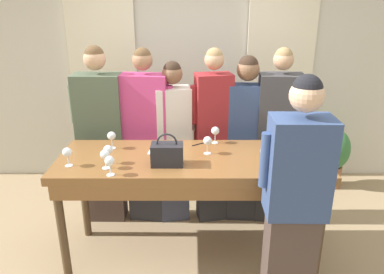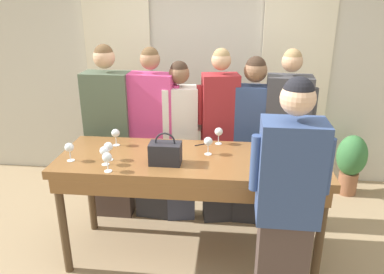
# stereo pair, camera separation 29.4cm
# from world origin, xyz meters

# --- Properties ---
(ground_plane) EXTENTS (18.00, 18.00, 0.00)m
(ground_plane) POSITION_xyz_m (0.00, 0.00, 0.00)
(ground_plane) COLOR tan
(wall_back) EXTENTS (12.00, 0.06, 2.80)m
(wall_back) POSITION_xyz_m (0.00, 1.75, 1.40)
(wall_back) COLOR beige
(wall_back) RESTS_ON ground_plane
(curtain_panel_left) EXTENTS (0.81, 0.03, 2.69)m
(curtain_panel_left) POSITION_xyz_m (-1.08, 1.68, 1.34)
(curtain_panel_left) COLOR #EFE5C6
(curtain_panel_left) RESTS_ON ground_plane
(curtain_panel_right) EXTENTS (0.81, 0.03, 2.69)m
(curtain_panel_right) POSITION_xyz_m (1.08, 1.68, 1.34)
(curtain_panel_right) COLOR #EFE5C6
(curtain_panel_right) RESTS_ON ground_plane
(tasting_bar) EXTENTS (2.25, 0.79, 1.00)m
(tasting_bar) POSITION_xyz_m (0.00, -0.02, 0.90)
(tasting_bar) COLOR brown
(tasting_bar) RESTS_ON ground_plane
(wine_bottle) EXTENTS (0.09, 0.09, 0.31)m
(wine_bottle) POSITION_xyz_m (0.64, 0.05, 1.11)
(wine_bottle) COLOR black
(wine_bottle) RESTS_ON tasting_bar
(handbag) EXTENTS (0.25, 0.16, 0.27)m
(handbag) POSITION_xyz_m (-0.19, -0.15, 1.09)
(handbag) COLOR #232328
(handbag) RESTS_ON tasting_bar
(wine_glass_front_left) EXTENTS (0.08, 0.08, 0.16)m
(wine_glass_front_left) POSITION_xyz_m (-0.67, -0.22, 1.11)
(wine_glass_front_left) COLOR white
(wine_glass_front_left) RESTS_ON tasting_bar
(wine_glass_front_mid) EXTENTS (0.08, 0.08, 0.16)m
(wine_glass_front_mid) POSITION_xyz_m (-0.61, -0.34, 1.11)
(wine_glass_front_mid) COLOR white
(wine_glass_front_mid) RESTS_ON tasting_bar
(wine_glass_front_right) EXTENTS (0.08, 0.08, 0.16)m
(wine_glass_front_right) POSITION_xyz_m (-0.70, 0.19, 1.11)
(wine_glass_front_right) COLOR white
(wine_glass_front_right) RESTS_ON tasting_bar
(wine_glass_center_left) EXTENTS (0.08, 0.08, 0.16)m
(wine_glass_center_left) POSITION_xyz_m (0.14, 0.07, 1.11)
(wine_glass_center_left) COLOR white
(wine_glass_center_left) RESTS_ON tasting_bar
(wine_glass_center_mid) EXTENTS (0.08, 0.08, 0.16)m
(wine_glass_center_mid) POSITION_xyz_m (0.76, -0.29, 1.11)
(wine_glass_center_mid) COLOR white
(wine_glass_center_mid) RESTS_ON tasting_bar
(wine_glass_center_right) EXTENTS (0.08, 0.08, 0.16)m
(wine_glass_center_right) POSITION_xyz_m (-0.67, -0.13, 1.11)
(wine_glass_center_right) COLOR white
(wine_glass_center_right) RESTS_ON tasting_bar
(wine_glass_back_left) EXTENTS (0.08, 0.08, 0.16)m
(wine_glass_back_left) POSITION_xyz_m (-0.98, -0.18, 1.11)
(wine_glass_back_left) COLOR white
(wine_glass_back_left) RESTS_ON tasting_bar
(wine_glass_back_mid) EXTENTS (0.08, 0.08, 0.16)m
(wine_glass_back_mid) POSITION_xyz_m (0.58, -0.16, 1.11)
(wine_glass_back_mid) COLOR white
(wine_glass_back_mid) RESTS_ON tasting_bar
(wine_glass_back_right) EXTENTS (0.08, 0.08, 0.16)m
(wine_glass_back_right) POSITION_xyz_m (0.22, 0.32, 1.11)
(wine_glass_back_right) COLOR white
(wine_glass_back_right) RESTS_ON tasting_bar
(wine_glass_near_host) EXTENTS (0.08, 0.08, 0.16)m
(wine_glass_near_host) POSITION_xyz_m (0.87, 0.16, 1.11)
(wine_glass_near_host) COLOR white
(wine_glass_near_host) RESTS_ON tasting_bar
(napkin) EXTENTS (0.16, 0.16, 0.00)m
(napkin) POSITION_xyz_m (-0.30, 0.12, 1.00)
(napkin) COLOR white
(napkin) RESTS_ON tasting_bar
(pen) EXTENTS (0.12, 0.08, 0.01)m
(pen) POSITION_xyz_m (0.07, 0.28, 1.00)
(pen) COLOR black
(pen) RESTS_ON tasting_bar
(guest_olive_jacket) EXTENTS (0.57, 0.27, 1.84)m
(guest_olive_jacket) POSITION_xyz_m (-0.91, 0.65, 0.94)
(guest_olive_jacket) COLOR #473833
(guest_olive_jacket) RESTS_ON ground_plane
(guest_pink_top) EXTENTS (0.58, 0.28, 1.82)m
(guest_pink_top) POSITION_xyz_m (-0.46, 0.65, 0.93)
(guest_pink_top) COLOR #28282D
(guest_pink_top) RESTS_ON ground_plane
(guest_cream_sweater) EXTENTS (0.46, 0.29, 1.70)m
(guest_cream_sweater) POSITION_xyz_m (-0.18, 0.65, 0.88)
(guest_cream_sweater) COLOR #383D51
(guest_cream_sweater) RESTS_ON ground_plane
(guest_striped_shirt) EXTENTS (0.47, 0.29, 1.82)m
(guest_striped_shirt) POSITION_xyz_m (0.22, 0.65, 0.94)
(guest_striped_shirt) COLOR #28282D
(guest_striped_shirt) RESTS_ON ground_plane
(guest_navy_coat) EXTENTS (0.48, 0.22, 1.75)m
(guest_navy_coat) POSITION_xyz_m (0.54, 0.65, 0.94)
(guest_navy_coat) COLOR #28282D
(guest_navy_coat) RESTS_ON ground_plane
(guest_beige_cap) EXTENTS (0.54, 0.30, 1.83)m
(guest_beige_cap) POSITION_xyz_m (0.87, 0.65, 0.92)
(guest_beige_cap) COLOR #28282D
(guest_beige_cap) RESTS_ON ground_plane
(host_pouring) EXTENTS (0.52, 0.28, 1.83)m
(host_pouring) POSITION_xyz_m (0.71, -0.66, 0.94)
(host_pouring) COLOR #473833
(host_pouring) RESTS_ON ground_plane
(potted_plant) EXTENTS (0.35, 0.35, 0.75)m
(potted_plant) POSITION_xyz_m (1.78, 1.37, 0.43)
(potted_plant) COLOR #935B3D
(potted_plant) RESTS_ON ground_plane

